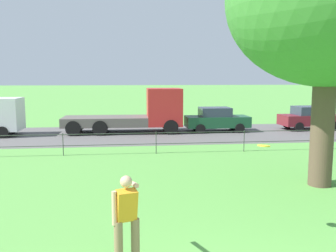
{
  "coord_description": "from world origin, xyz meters",
  "views": [
    {
      "loc": [
        -1.39,
        -4.19,
        3.48
      ],
      "look_at": [
        -0.04,
        7.32,
        1.93
      ],
      "focal_mm": 39.68,
      "sensor_mm": 36.0,
      "label": 1
    }
  ],
  "objects_px": {
    "car_dark_green_far_left": "(216,119)",
    "car_maroon_left": "(310,118)",
    "person_thrower": "(126,218)",
    "tree_large_lawn": "(319,1)",
    "frisbee": "(264,146)",
    "flatbed_truck_right": "(141,113)"
  },
  "relations": [
    {
      "from": "car_dark_green_far_left",
      "to": "tree_large_lawn",
      "type": "bearing_deg",
      "value": -88.8
    },
    {
      "from": "car_dark_green_far_left",
      "to": "flatbed_truck_right",
      "type": "bearing_deg",
      "value": 177.95
    },
    {
      "from": "tree_large_lawn",
      "to": "frisbee",
      "type": "bearing_deg",
      "value": -129.31
    },
    {
      "from": "car_dark_green_far_left",
      "to": "car_maroon_left",
      "type": "relative_size",
      "value": 0.99
    },
    {
      "from": "person_thrower",
      "to": "flatbed_truck_right",
      "type": "xyz_separation_m",
      "value": [
        0.98,
        16.63,
        0.28
      ]
    },
    {
      "from": "car_dark_green_far_left",
      "to": "car_maroon_left",
      "type": "height_order",
      "value": "same"
    },
    {
      "from": "car_maroon_left",
      "to": "car_dark_green_far_left",
      "type": "bearing_deg",
      "value": -178.36
    },
    {
      "from": "person_thrower",
      "to": "car_maroon_left",
      "type": "relative_size",
      "value": 0.42
    },
    {
      "from": "tree_large_lawn",
      "to": "car_dark_green_far_left",
      "type": "relative_size",
      "value": 2.12
    },
    {
      "from": "frisbee",
      "to": "flatbed_truck_right",
      "type": "xyz_separation_m",
      "value": [
        -1.98,
        15.58,
        -0.79
      ]
    },
    {
      "from": "car_maroon_left",
      "to": "frisbee",
      "type": "bearing_deg",
      "value": -120.65
    },
    {
      "from": "person_thrower",
      "to": "frisbee",
      "type": "height_order",
      "value": "frisbee"
    },
    {
      "from": "car_maroon_left",
      "to": "tree_large_lawn",
      "type": "bearing_deg",
      "value": -117.5
    },
    {
      "from": "car_dark_green_far_left",
      "to": "person_thrower",
      "type": "bearing_deg",
      "value": -109.4
    },
    {
      "from": "frisbee",
      "to": "person_thrower",
      "type": "bearing_deg",
      "value": -160.44
    },
    {
      "from": "car_maroon_left",
      "to": "person_thrower",
      "type": "bearing_deg",
      "value": -126.23
    },
    {
      "from": "person_thrower",
      "to": "car_dark_green_far_left",
      "type": "distance_m",
      "value": 17.45
    },
    {
      "from": "frisbee",
      "to": "car_maroon_left",
      "type": "height_order",
      "value": "frisbee"
    },
    {
      "from": "tree_large_lawn",
      "to": "flatbed_truck_right",
      "type": "relative_size",
      "value": 1.16
    },
    {
      "from": "tree_large_lawn",
      "to": "car_maroon_left",
      "type": "height_order",
      "value": "tree_large_lawn"
    },
    {
      "from": "tree_large_lawn",
      "to": "car_maroon_left",
      "type": "distance_m",
      "value": 14.25
    },
    {
      "from": "person_thrower",
      "to": "car_maroon_left",
      "type": "bearing_deg",
      "value": 53.77
    }
  ]
}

